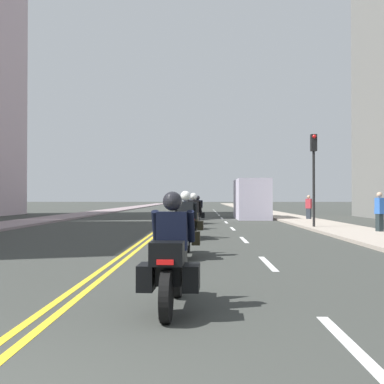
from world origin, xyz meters
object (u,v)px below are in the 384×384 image
Objects in this scene: motorcycle_5 at (196,210)px; pedestrian_1 at (309,208)px; traffic_light_near at (314,163)px; motorcycle_3 at (190,215)px; motorcycle_4 at (198,212)px; motorcycle_2 at (193,220)px; pedestrian_2 at (379,212)px; motorcycle_0 at (172,261)px; parked_truck at (251,201)px; motorcycle_1 at (185,231)px.

pedestrian_1 is (7.35, -1.18, 0.21)m from motorcycle_5.
traffic_light_near reaches higher than pedestrian_1.
motorcycle_3 is 1.02× the size of motorcycle_4.
motorcycle_2 is at bearing -91.84° from motorcycle_5.
pedestrian_2 reaches higher than pedestrian_1.
parked_truck is at bearing 84.29° from motorcycle_0.
motorcycle_3 is (-0.15, 10.52, -0.00)m from motorcycle_1.
traffic_light_near is (5.75, 10.66, 2.48)m from motorcycle_1.
motorcycle_2 is 1.27× the size of pedestrian_2.
motorcycle_0 is 16.19m from motorcycle_3.
motorcycle_5 is (-0.15, 4.90, -0.00)m from motorcycle_4.
motorcycle_2 is 0.48× the size of traffic_light_near.
motorcycle_3 is 0.49× the size of traffic_light_near.
parked_truck is (3.93, 27.80, 0.63)m from motorcycle_0.
pedestrian_2 is at bearing -58.32° from traffic_light_near.
traffic_light_near is (5.71, -9.52, 2.49)m from motorcycle_5.
motorcycle_3 is at bearing 92.09° from motorcycle_1.
motorcycle_2 is at bearing -92.35° from motorcycle_4.
traffic_light_near is (5.89, 0.14, 2.48)m from motorcycle_3.
motorcycle_3 is 0.34× the size of parked_truck.
parked_truck is at bearing 81.18° from motorcycle_1.
motorcycle_3 is at bearing -109.41° from parked_truck.
motorcycle_5 is 1.25× the size of pedestrian_1.
motorcycle_1 is 15.28m from motorcycle_4.
motorcycle_3 is 12.33m from parked_truck.
pedestrian_1 is 0.26× the size of parked_truck.
motorcycle_3 is at bearing 92.91° from motorcycle_0.
motorcycle_1 is 1.10× the size of motorcycle_5.
motorcycle_1 is at bearing 92.49° from motorcycle_0.
pedestrian_2 is at bearing 62.25° from motorcycle_0.
motorcycle_1 is 0.51× the size of traffic_light_near.
motorcycle_4 is 0.33× the size of parked_truck.
pedestrian_2 is at bearing -60.98° from motorcycle_5.
motorcycle_5 is 0.46× the size of traffic_light_near.
motorcycle_0 is 1.25× the size of pedestrian_1.
traffic_light_near is 11.76m from parked_truck.
motorcycle_1 reaches higher than motorcycle_5.
motorcycle_1 is 20.18m from motorcycle_5.
traffic_light_near reaches higher than motorcycle_0.
parked_truck is at bearing 71.59° from motorcycle_3.
motorcycle_5 is at bearing 120.93° from traffic_light_near.
traffic_light_near reaches higher than pedestrian_2.
pedestrian_2 is 15.06m from parked_truck.
motorcycle_1 is 12.36m from traffic_light_near.
pedestrian_2 reaches higher than motorcycle_4.
parked_truck is (3.84, 16.84, 0.60)m from motorcycle_2.
motorcycle_0 is 1.21× the size of pedestrian_2.
motorcycle_0 is 0.96× the size of motorcycle_2.
motorcycle_5 is at bearing 91.18° from motorcycle_1.
pedestrian_1 is 0.97× the size of pedestrian_2.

